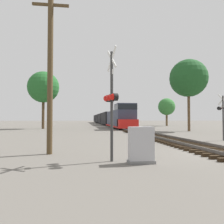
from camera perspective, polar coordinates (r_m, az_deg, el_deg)
The scene contains 10 objects.
ground_plane at distance 12.40m, azimuth 25.69°, elevation -9.67°, with size 400.00×400.00×0.00m, color #666059.
rail_track_bed at distance 12.38m, azimuth 25.68°, elevation -9.05°, with size 2.60×160.00×0.31m.
freight_train at distance 71.87m, azimuth -2.15°, elevation -1.73°, with size 3.07×81.24×4.17m.
crossing_signal_near at distance 8.98m, azimuth -0.24°, elevation 3.47°, with size 0.54×1.01×4.68m.
crossing_signal_far at distance 19.68m, azimuth 27.08°, elevation 0.13°, with size 0.57×1.01×3.77m.
relay_cabinet at distance 8.70m, azimuth 7.59°, elevation -8.61°, with size 1.05×0.52×1.42m.
utility_pole at distance 11.48m, azimuth -15.85°, elevation 10.54°, with size 1.80×0.27×8.07m.
tree_far_right at distance 33.15m, azimuth 19.35°, elevation 8.32°, with size 5.32×5.32×10.19m.
tree_mid_background at distance 40.72m, azimuth -17.48°, elevation 6.18°, with size 5.50×5.50×10.12m.
tree_deep_background at distance 55.96m, azimuth 14.08°, elevation 1.33°, with size 4.20×4.20×6.89m.
Camera 1 is at (-6.70, -10.29, 1.73)m, focal length 35.00 mm.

